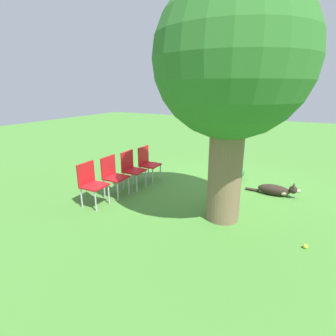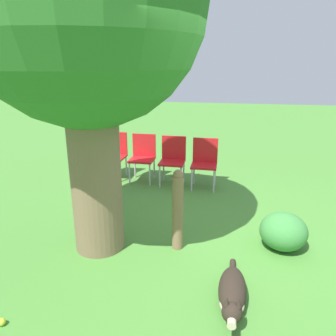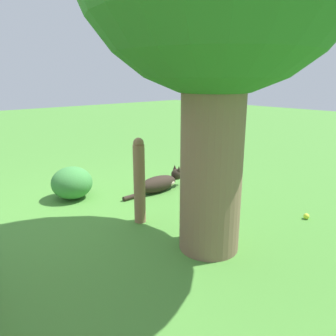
{
  "view_description": "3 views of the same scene",
  "coord_description": "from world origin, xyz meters",
  "views": [
    {
      "loc": [
        -1.5,
        5.17,
        2.26
      ],
      "look_at": [
        0.98,
        0.53,
        0.64
      ],
      "focal_mm": 28.0,
      "sensor_mm": 36.0,
      "label": 1
    },
    {
      "loc": [
        -3.64,
        -0.51,
        2.12
      ],
      "look_at": [
        0.91,
        0.36,
        0.63
      ],
      "focal_mm": 35.0,
      "sensor_mm": 36.0,
      "label": 2
    },
    {
      "loc": [
        1.89,
        2.84,
        1.62
      ],
      "look_at": [
        -1.15,
        -0.53,
        0.35
      ],
      "focal_mm": 35.0,
      "sensor_mm": 36.0,
      "label": 3
    }
  ],
  "objects": [
    {
      "name": "red_chair_3",
      "position": [
        2.1,
        1.63,
        0.5
      ],
      "size": [
        0.42,
        0.44,
        0.86
      ],
      "rotation": [
        0.0,
        0.0,
        3.15
      ],
      "color": "red",
      "rests_on": "ground_plane"
    },
    {
      "name": "dog",
      "position": [
        -1.09,
        -0.62,
        0.12
      ],
      "size": [
        1.12,
        0.27,
        0.33
      ],
      "rotation": [
        0.0,
        0.0,
        3.13
      ],
      "color": "#2D231C",
      "rests_on": "ground_plane"
    },
    {
      "name": "oak_tree",
      "position": [
        -0.35,
        0.95,
        2.6
      ],
      "size": [
        2.44,
        2.44,
        3.89
      ],
      "color": "#7A6047",
      "rests_on": "ground_plane"
    },
    {
      "name": "low_shrub",
      "position": [
        0.02,
        -1.2,
        0.22
      ],
      "size": [
        0.55,
        0.55,
        0.44
      ],
      "color": "#3D843D",
      "rests_on": "ground_plane"
    },
    {
      "name": "red_chair_1",
      "position": [
        1.97,
        0.48,
        0.5
      ],
      "size": [
        0.42,
        0.44,
        0.86
      ],
      "rotation": [
        0.0,
        0.0,
        3.15
      ],
      "color": "red",
      "rests_on": "ground_plane"
    },
    {
      "name": "red_chair_0",
      "position": [
        1.9,
        -0.1,
        0.5
      ],
      "size": [
        0.42,
        0.44,
        0.86
      ],
      "rotation": [
        0.0,
        0.0,
        3.15
      ],
      "color": "red",
      "rests_on": "ground_plane"
    },
    {
      "name": "ground_plane",
      "position": [
        0.0,
        0.0,
        0.0
      ],
      "size": [
        30.0,
        30.0,
        0.0
      ],
      "primitive_type": "plane",
      "color": "#478433"
    },
    {
      "name": "red_chair_2",
      "position": [
        2.04,
        1.06,
        0.5
      ],
      "size": [
        0.42,
        0.44,
        0.86
      ],
      "rotation": [
        0.0,
        0.0,
        3.15
      ],
      "color": "red",
      "rests_on": "ground_plane"
    },
    {
      "name": "tennis_ball",
      "position": [
        -1.71,
        1.29,
        0.03
      ],
      "size": [
        0.07,
        0.07,
        0.07
      ],
      "color": "#CCE033",
      "rests_on": "ground_plane"
    },
    {
      "name": "fence_post",
      "position": [
        -0.21,
        0.03,
        0.5
      ],
      "size": [
        0.13,
        0.13,
        0.99
      ],
      "color": "#846647",
      "rests_on": "ground_plane"
    }
  ]
}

